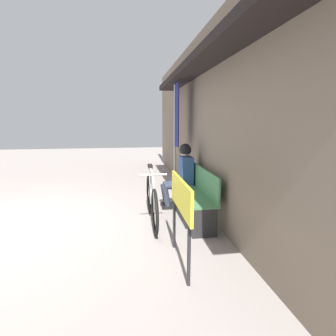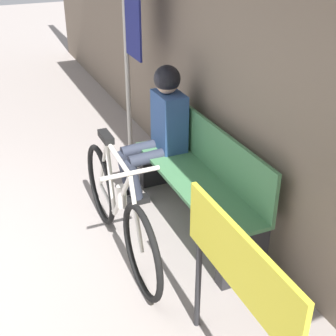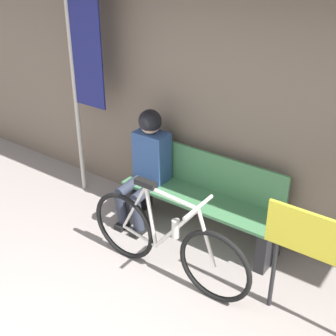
{
  "view_description": "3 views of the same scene",
  "coord_description": "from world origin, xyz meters",
  "px_view_note": "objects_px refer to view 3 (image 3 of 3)",
  "views": [
    {
      "loc": [
        4.11,
        1.5,
        1.62
      ],
      "look_at": [
        -0.12,
        2.16,
        0.85
      ],
      "focal_mm": 28.0,
      "sensor_mm": 36.0,
      "label": 1
    },
    {
      "loc": [
        2.89,
        1.04,
        2.3
      ],
      "look_at": [
        -0.02,
        2.31,
        0.58
      ],
      "focal_mm": 50.0,
      "sensor_mm": 36.0,
      "label": 2
    },
    {
      "loc": [
        1.99,
        -0.76,
        2.85
      ],
      "look_at": [
        -0.07,
        2.11,
        0.94
      ],
      "focal_mm": 50.0,
      "sensor_mm": 36.0,
      "label": 3
    }
  ],
  "objects_px": {
    "bicycle": "(166,242)",
    "signboard": "(332,250)",
    "park_bench_near": "(202,199)",
    "banner_pole": "(82,62)",
    "person_seated": "(147,160)"
  },
  "relations": [
    {
      "from": "park_bench_near",
      "to": "banner_pole",
      "type": "height_order",
      "value": "banner_pole"
    },
    {
      "from": "bicycle",
      "to": "signboard",
      "type": "height_order",
      "value": "signboard"
    },
    {
      "from": "person_seated",
      "to": "banner_pole",
      "type": "bearing_deg",
      "value": 176.53
    },
    {
      "from": "person_seated",
      "to": "signboard",
      "type": "height_order",
      "value": "person_seated"
    },
    {
      "from": "banner_pole",
      "to": "signboard",
      "type": "xyz_separation_m",
      "value": [
        2.86,
        -0.48,
        -0.78
      ]
    },
    {
      "from": "park_bench_near",
      "to": "signboard",
      "type": "distance_m",
      "value": 1.54
    },
    {
      "from": "bicycle",
      "to": "banner_pole",
      "type": "bearing_deg",
      "value": 156.31
    },
    {
      "from": "bicycle",
      "to": "person_seated",
      "type": "distance_m",
      "value": 0.99
    },
    {
      "from": "park_bench_near",
      "to": "person_seated",
      "type": "bearing_deg",
      "value": -170.33
    },
    {
      "from": "signboard",
      "to": "park_bench_near",
      "type": "bearing_deg",
      "value": 159.53
    },
    {
      "from": "park_bench_near",
      "to": "bicycle",
      "type": "height_order",
      "value": "bicycle"
    },
    {
      "from": "bicycle",
      "to": "signboard",
      "type": "bearing_deg",
      "value": 8.91
    },
    {
      "from": "banner_pole",
      "to": "signboard",
      "type": "height_order",
      "value": "banner_pole"
    },
    {
      "from": "bicycle",
      "to": "banner_pole",
      "type": "relative_size",
      "value": 0.69
    },
    {
      "from": "bicycle",
      "to": "person_seated",
      "type": "xyz_separation_m",
      "value": [
        -0.7,
        0.63,
        0.32
      ]
    }
  ]
}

